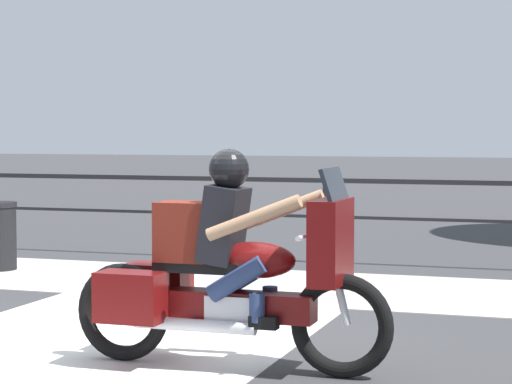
{
  "coord_description": "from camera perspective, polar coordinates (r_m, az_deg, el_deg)",
  "views": [
    {
      "loc": [
        3.19,
        -7.07,
        1.71
      ],
      "look_at": [
        0.57,
        0.84,
        1.2
      ],
      "focal_mm": 70.0,
      "sensor_mm": 36.0,
      "label": 1
    }
  ],
  "objects": [
    {
      "name": "motorcycle",
      "position": [
        7.17,
        -1.76,
        -4.54
      ],
      "size": [
        2.4,
        0.76,
        1.59
      ],
      "rotation": [
        0.0,
        0.0,
        -0.05
      ],
      "color": "black",
      "rests_on": "ground"
    },
    {
      "name": "ground_plane",
      "position": [
        7.94,
        -5.91,
        -8.97
      ],
      "size": [
        120.0,
        120.0,
        0.0
      ],
      "primitive_type": "plane",
      "color": "#38383A"
    },
    {
      "name": "sidewalk_band",
      "position": [
        11.08,
        1.35,
        -5.38
      ],
      "size": [
        44.0,
        2.4,
        0.01
      ],
      "primitive_type": "cube",
      "color": "#B7B2A8",
      "rests_on": "ground"
    },
    {
      "name": "crosswalk_band",
      "position": [
        7.98,
        -9.81,
        -8.91
      ],
      "size": [
        3.06,
        6.0,
        0.01
      ],
      "primitive_type": "cube",
      "color": "silver",
      "rests_on": "ground"
    },
    {
      "name": "fence_railing",
      "position": [
        12.89,
        3.95,
        -0.24
      ],
      "size": [
        36.0,
        0.05,
        1.11
      ],
      "color": "black",
      "rests_on": "ground"
    }
  ]
}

